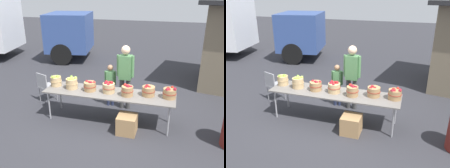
# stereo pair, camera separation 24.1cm
# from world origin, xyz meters

# --- Properties ---
(ground_plane) EXTENTS (40.00, 40.00, 0.00)m
(ground_plane) POSITION_xyz_m (0.00, 0.00, 0.00)
(ground_plane) COLOR #2D2D33
(market_table) EXTENTS (3.10, 0.76, 0.75)m
(market_table) POSITION_xyz_m (0.00, 0.00, 0.72)
(market_table) COLOR slate
(market_table) RESTS_ON ground
(apple_basket_green_0) EXTENTS (0.28, 0.28, 0.28)m
(apple_basket_green_0) POSITION_xyz_m (-1.39, 0.07, 0.88)
(apple_basket_green_0) COLOR tan
(apple_basket_green_0) RESTS_ON market_table
(apple_basket_green_1) EXTENTS (0.30, 0.30, 0.30)m
(apple_basket_green_1) POSITION_xyz_m (-0.94, 0.01, 0.89)
(apple_basket_green_1) COLOR tan
(apple_basket_green_1) RESTS_ON market_table
(apple_basket_red_0) EXTENTS (0.30, 0.30, 0.25)m
(apple_basket_red_0) POSITION_xyz_m (-0.47, 0.00, 0.87)
(apple_basket_red_0) COLOR #A87F51
(apple_basket_red_0) RESTS_ON market_table
(apple_basket_red_1) EXTENTS (0.30, 0.30, 0.28)m
(apple_basket_red_1) POSITION_xyz_m (-0.00, 0.01, 0.88)
(apple_basket_red_1) COLOR tan
(apple_basket_red_1) RESTS_ON market_table
(apple_basket_red_2) EXTENTS (0.28, 0.28, 0.27)m
(apple_basket_red_2) POSITION_xyz_m (0.46, -0.05, 0.88)
(apple_basket_red_2) COLOR #A87F51
(apple_basket_red_2) RESTS_ON market_table
(apple_basket_red_3) EXTENTS (0.31, 0.31, 0.27)m
(apple_basket_red_3) POSITION_xyz_m (0.92, 0.07, 0.87)
(apple_basket_red_3) COLOR #A87F51
(apple_basket_red_3) RESTS_ON market_table
(apple_basket_red_4) EXTENTS (0.31, 0.31, 0.26)m
(apple_basket_red_4) POSITION_xyz_m (1.39, 0.07, 0.87)
(apple_basket_red_4) COLOR #A87F51
(apple_basket_red_4) RESTS_ON market_table
(vendor_adult) EXTENTS (0.46, 0.23, 1.72)m
(vendor_adult) POSITION_xyz_m (0.23, 0.77, 1.01)
(vendor_adult) COLOR #3F3F3F
(vendor_adult) RESTS_ON ground
(child_customer) EXTENTS (0.30, 0.20, 1.17)m
(child_customer) POSITION_xyz_m (-0.19, 0.82, 0.69)
(child_customer) COLOR #262D4C
(child_customer) RESTS_ON ground
(folding_chair) EXTENTS (0.51, 0.51, 0.86)m
(folding_chair) POSITION_xyz_m (-2.02, 0.57, 0.51)
(folding_chair) COLOR #99999E
(folding_chair) RESTS_ON ground
(produce_crate) EXTENTS (0.42, 0.42, 0.42)m
(produce_crate) POSITION_xyz_m (0.54, -0.41, 0.21)
(produce_crate) COLOR #A87F51
(produce_crate) RESTS_ON ground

